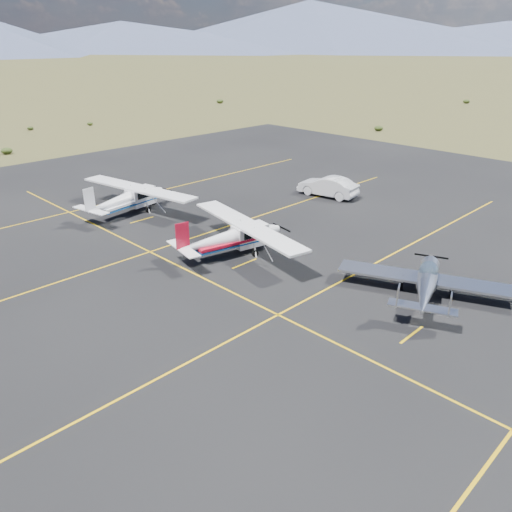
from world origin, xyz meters
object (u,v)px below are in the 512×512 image
aircraft_low_wing (427,281)px  aircraft_cessna (233,236)px  sedan (328,186)px  aircraft_plain (128,198)px

aircraft_low_wing → aircraft_cessna: 11.64m
aircraft_low_wing → sedan: 18.28m
aircraft_low_wing → aircraft_plain: bearing=75.4°
aircraft_cessna → sedan: aircraft_cessna is taller
aircraft_cessna → aircraft_plain: (-0.30, 11.45, 0.02)m
aircraft_low_wing → sedan: bearing=29.9°
sedan → aircraft_plain: bearing=-38.3°
aircraft_plain → sedan: aircraft_plain is taller
aircraft_plain → sedan: bearing=-38.6°
aircraft_low_wing → aircraft_cessna: bearing=82.7°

